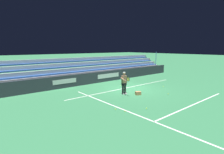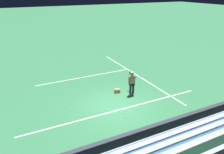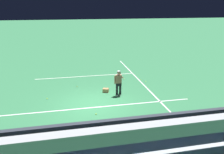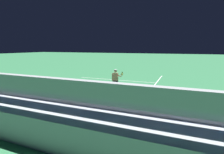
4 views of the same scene
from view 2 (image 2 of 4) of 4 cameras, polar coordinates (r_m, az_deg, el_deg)
ground_plane at (r=14.05m, az=0.86°, el=-7.65°), size 160.00×160.00×0.00m
court_baseline_white at (r=13.67m, az=1.84°, el=-8.57°), size 12.00×0.10×0.01m
court_sideline_white at (r=19.05m, az=6.29°, el=0.62°), size 0.10×12.00×0.01m
court_service_line_white at (r=18.61m, az=-6.98°, el=0.04°), size 8.22×0.10×0.01m
back_wall_sponsor_board at (r=10.93m, az=11.04°, el=-14.52°), size 21.25×0.25×1.10m
tennis_player at (r=15.17m, az=5.21°, el=-1.58°), size 0.60×0.98×1.71m
ball_box_cardboard at (r=15.76m, az=1.38°, el=-3.58°), size 0.48×0.42×0.26m
tennis_ball_midcourt at (r=18.83m, az=7.29°, el=0.41°), size 0.07×0.07×0.07m
tennis_ball_stray_back at (r=16.26m, az=-6.86°, el=-3.28°), size 0.07×0.07×0.07m
tennis_ball_on_baseline at (r=18.58m, az=3.19°, el=0.24°), size 0.07×0.07×0.07m
tennis_ball_far_right at (r=14.24m, az=-11.95°, el=-7.60°), size 0.07×0.07×0.07m
tennis_ball_by_box at (r=18.50m, az=8.81°, el=-0.10°), size 0.07×0.07×0.07m
tennis_ball_toward_net at (r=12.97m, az=3.57°, el=-10.34°), size 0.07×0.07×0.07m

